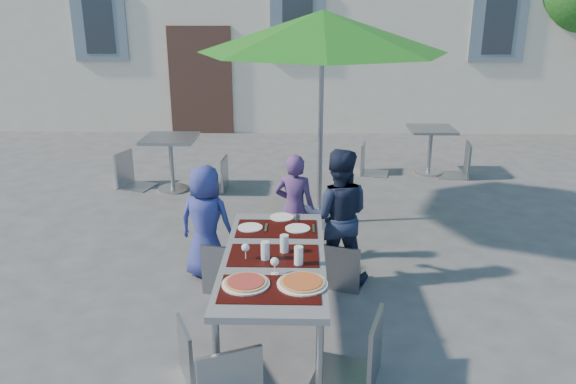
{
  "coord_description": "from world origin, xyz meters",
  "views": [
    {
      "loc": [
        0.09,
        -4.23,
        2.64
      ],
      "look_at": [
        -0.02,
        0.69,
        0.98
      ],
      "focal_mm": 35.0,
      "sensor_mm": 36.0,
      "label": 1
    }
  ],
  "objects_px": {
    "chair_1": "(272,222)",
    "bg_chair_l_0": "(128,148)",
    "pizza_near_left": "(246,283)",
    "cafe_table_1": "(431,143)",
    "chair_2": "(343,239)",
    "patio_umbrella": "(322,33)",
    "chair_0": "(226,237)",
    "bg_chair_l_1": "(370,140)",
    "cafe_table_0": "(171,153)",
    "dining_table": "(274,262)",
    "chair_4": "(363,308)",
    "child_1": "(294,208)",
    "chair_5": "(234,353)",
    "chair_3": "(196,318)",
    "bg_chair_r_0": "(217,154)",
    "child_0": "(206,222)",
    "child_2": "(337,216)",
    "pizza_near_right": "(302,283)"
  },
  "relations": [
    {
      "from": "chair_1",
      "to": "bg_chair_l_0",
      "type": "relative_size",
      "value": 1.05
    },
    {
      "from": "pizza_near_left",
      "to": "cafe_table_1",
      "type": "distance_m",
      "value": 5.82
    },
    {
      "from": "chair_2",
      "to": "cafe_table_1",
      "type": "xyz_separation_m",
      "value": [
        1.67,
        3.88,
        0.01
      ]
    },
    {
      "from": "chair_2",
      "to": "cafe_table_1",
      "type": "distance_m",
      "value": 4.22
    },
    {
      "from": "chair_2",
      "to": "patio_umbrella",
      "type": "bearing_deg",
      "value": 95.88
    },
    {
      "from": "chair_0",
      "to": "patio_umbrella",
      "type": "distance_m",
      "value": 2.67
    },
    {
      "from": "chair_2",
      "to": "bg_chair_l_1",
      "type": "bearing_deg",
      "value": 79.79
    },
    {
      "from": "cafe_table_0",
      "to": "bg_chair_l_0",
      "type": "height_order",
      "value": "bg_chair_l_0"
    },
    {
      "from": "dining_table",
      "to": "chair_1",
      "type": "height_order",
      "value": "chair_1"
    },
    {
      "from": "chair_0",
      "to": "chair_2",
      "type": "height_order",
      "value": "chair_0"
    },
    {
      "from": "dining_table",
      "to": "chair_4",
      "type": "relative_size",
      "value": 1.83
    },
    {
      "from": "child_1",
      "to": "chair_5",
      "type": "bearing_deg",
      "value": 93.06
    },
    {
      "from": "chair_1",
      "to": "bg_chair_l_0",
      "type": "xyz_separation_m",
      "value": [
        -2.28,
        2.97,
        -0.03
      ]
    },
    {
      "from": "chair_3",
      "to": "cafe_table_0",
      "type": "distance_m",
      "value": 4.52
    },
    {
      "from": "pizza_near_left",
      "to": "chair_0",
      "type": "relative_size",
      "value": 0.35
    },
    {
      "from": "pizza_near_left",
      "to": "bg_chair_r_0",
      "type": "distance_m",
      "value": 4.44
    },
    {
      "from": "chair_1",
      "to": "cafe_table_1",
      "type": "relative_size",
      "value": 1.4
    },
    {
      "from": "cafe_table_0",
      "to": "bg_chair_l_1",
      "type": "relative_size",
      "value": 0.84
    },
    {
      "from": "child_1",
      "to": "bg_chair_l_0",
      "type": "distance_m",
      "value": 3.51
    },
    {
      "from": "chair_1",
      "to": "child_1",
      "type": "bearing_deg",
      "value": 66.99
    },
    {
      "from": "chair_4",
      "to": "chair_1",
      "type": "bearing_deg",
      "value": 114.98
    },
    {
      "from": "child_0",
      "to": "child_1",
      "type": "bearing_deg",
      "value": -139.69
    },
    {
      "from": "bg_chair_l_0",
      "to": "pizza_near_left",
      "type": "bearing_deg",
      "value": -64.12
    },
    {
      "from": "pizza_near_left",
      "to": "cafe_table_0",
      "type": "relative_size",
      "value": 0.42
    },
    {
      "from": "chair_3",
      "to": "cafe_table_1",
      "type": "bearing_deg",
      "value": 62.1
    },
    {
      "from": "bg_chair_r_0",
      "to": "dining_table",
      "type": "bearing_deg",
      "value": -75.3
    },
    {
      "from": "dining_table",
      "to": "chair_0",
      "type": "xyz_separation_m",
      "value": [
        -0.49,
        0.8,
        -0.13
      ]
    },
    {
      "from": "child_0",
      "to": "cafe_table_1",
      "type": "bearing_deg",
      "value": -113.76
    },
    {
      "from": "child_2",
      "to": "cafe_table_0",
      "type": "xyz_separation_m",
      "value": [
        -2.25,
        2.76,
        -0.1
      ]
    },
    {
      "from": "chair_2",
      "to": "bg_chair_r_0",
      "type": "xyz_separation_m",
      "value": [
        -1.63,
        2.96,
        0.03
      ]
    },
    {
      "from": "chair_5",
      "to": "cafe_table_1",
      "type": "bearing_deg",
      "value": 67.0
    },
    {
      "from": "patio_umbrella",
      "to": "bg_chair_l_0",
      "type": "xyz_separation_m",
      "value": [
        -2.79,
        1.41,
        -1.72
      ]
    },
    {
      "from": "chair_3",
      "to": "bg_chair_l_1",
      "type": "relative_size",
      "value": 0.91
    },
    {
      "from": "chair_1",
      "to": "chair_2",
      "type": "distance_m",
      "value": 0.7
    },
    {
      "from": "child_0",
      "to": "child_2",
      "type": "distance_m",
      "value": 1.3
    },
    {
      "from": "cafe_table_1",
      "to": "chair_1",
      "type": "bearing_deg",
      "value": -122.01
    },
    {
      "from": "chair_2",
      "to": "chair_5",
      "type": "xyz_separation_m",
      "value": [
        -0.81,
        -1.96,
        0.07
      ]
    },
    {
      "from": "pizza_near_left",
      "to": "child_0",
      "type": "relative_size",
      "value": 0.29
    },
    {
      "from": "child_2",
      "to": "cafe_table_0",
      "type": "height_order",
      "value": "child_2"
    },
    {
      "from": "chair_4",
      "to": "bg_chair_l_1",
      "type": "bearing_deg",
      "value": 82.9
    },
    {
      "from": "patio_umbrella",
      "to": "cafe_table_0",
      "type": "height_order",
      "value": "patio_umbrella"
    },
    {
      "from": "child_0",
      "to": "pizza_near_left",
      "type": "bearing_deg",
      "value": 124.61
    },
    {
      "from": "bg_chair_r_0",
      "to": "child_1",
      "type": "bearing_deg",
      "value": -63.72
    },
    {
      "from": "dining_table",
      "to": "child_0",
      "type": "distance_m",
      "value": 1.34
    },
    {
      "from": "cafe_table_0",
      "to": "bg_chair_l_1",
      "type": "xyz_separation_m",
      "value": [
        2.99,
        0.93,
        -0.01
      ]
    },
    {
      "from": "pizza_near_left",
      "to": "child_1",
      "type": "relative_size",
      "value": 0.29
    },
    {
      "from": "child_2",
      "to": "bg_chair_l_0",
      "type": "bearing_deg",
      "value": -41.07
    },
    {
      "from": "child_0",
      "to": "cafe_table_0",
      "type": "relative_size",
      "value": 1.43
    },
    {
      "from": "dining_table",
      "to": "patio_umbrella",
      "type": "height_order",
      "value": "patio_umbrella"
    },
    {
      "from": "pizza_near_right",
      "to": "bg_chair_l_1",
      "type": "height_order",
      "value": "bg_chair_l_1"
    }
  ]
}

